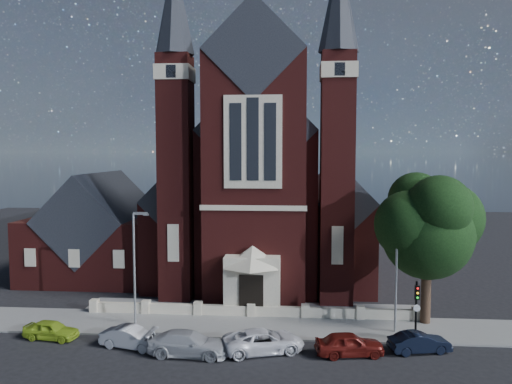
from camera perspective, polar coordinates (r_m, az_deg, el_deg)
ground at (r=46.30m, az=0.41°, el=-10.74°), size 120.00×120.00×0.00m
pavement_strip at (r=36.32m, az=-0.83°, el=-15.11°), size 60.00×5.00×0.12m
forecourt_paving at (r=40.09m, az=-0.28°, el=-13.19°), size 26.00×3.00×0.14m
forecourt_wall at (r=38.20m, az=-0.54°, el=-14.10°), size 24.00×0.40×0.90m
church at (r=52.73m, az=1.04°, el=0.18°), size 20.01×34.90×29.20m
parish_hall at (r=51.93m, az=-17.30°, el=-4.73°), size 12.00×12.20×10.24m
street_tree at (r=36.85m, az=19.29°, el=-3.91°), size 6.40×6.60×10.70m
street_lamp_left at (r=36.15m, az=-13.61°, el=-7.75°), size 1.16×0.22×8.09m
street_lamp_right at (r=35.08m, az=15.90°, el=-8.18°), size 1.16×0.22×8.09m
traffic_signal at (r=34.29m, az=17.87°, el=-12.00°), size 0.28×0.42×4.00m
car_lime_van at (r=36.45m, az=-22.37°, el=-14.37°), size 3.77×1.91×1.23m
car_silver_a at (r=33.42m, az=-14.03°, el=-15.84°), size 4.18×2.27×1.31m
car_silver_b at (r=31.66m, az=-7.73°, el=-16.79°), size 5.10×2.31×1.45m
car_white_suv at (r=31.88m, az=0.87°, el=-16.65°), size 5.45×3.68×1.39m
car_dark_red at (r=31.89m, az=10.62°, el=-16.71°), size 4.33×2.27×1.41m
car_navy at (r=33.39m, az=18.18°, el=-16.02°), size 3.93×2.09×1.23m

